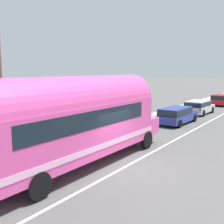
% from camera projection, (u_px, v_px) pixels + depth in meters
% --- Properties ---
extents(ground_plane, '(300.00, 300.00, 0.00)m').
position_uv_depth(ground_plane, '(125.00, 167.00, 13.08)').
color(ground_plane, '#565454').
extents(lane_markings, '(3.80, 80.00, 0.01)m').
position_uv_depth(lane_markings, '(182.00, 123.00, 23.87)').
color(lane_markings, silver).
rests_on(lane_markings, ground).
extents(sidewalk_slab, '(2.20, 90.00, 0.15)m').
position_uv_depth(sidewalk_slab, '(139.00, 122.00, 23.91)').
color(sidewalk_slab, '#9E9B93').
rests_on(sidewalk_slab, ground).
extents(painted_bus, '(2.69, 12.38, 4.12)m').
position_uv_depth(painted_bus, '(71.00, 118.00, 12.47)').
color(painted_bus, '#EA4C9E').
rests_on(painted_bus, ground).
extents(car_lead, '(2.04, 4.80, 1.37)m').
position_uv_depth(car_lead, '(176.00, 114.00, 23.34)').
color(car_lead, navy).
rests_on(car_lead, ground).
extents(car_second, '(2.08, 4.38, 1.37)m').
position_uv_depth(car_second, '(199.00, 106.00, 28.49)').
color(car_second, silver).
rests_on(car_second, ground).
extents(car_third, '(2.10, 4.71, 1.37)m').
position_uv_depth(car_third, '(222.00, 99.00, 35.69)').
color(car_third, '#A5191E').
rests_on(car_third, ground).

